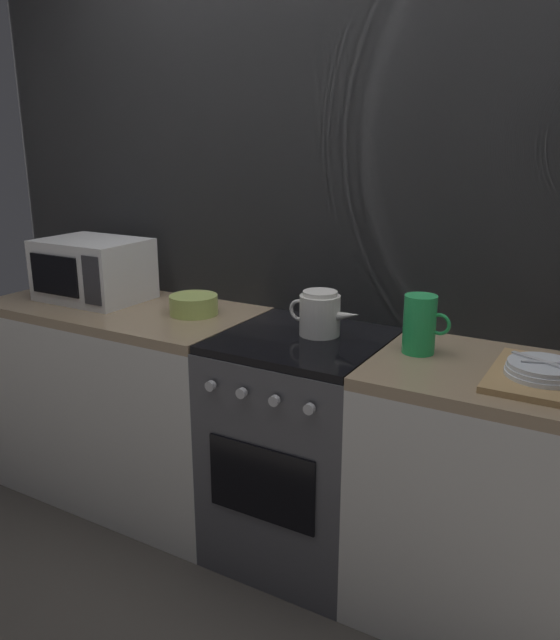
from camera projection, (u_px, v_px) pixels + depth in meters
ground_plane at (301, 547)px, 2.55m from camera, size 8.00×8.00×0.00m
back_wall at (342, 243)px, 2.48m from camera, size 3.60×0.05×2.40m
counter_left at (128, 401)px, 2.85m from camera, size 1.20×0.60×0.90m
stove_unit at (302, 448)px, 2.42m from camera, size 0.60×0.63×0.90m
counter_right at (552, 514)px, 1.99m from camera, size 1.20×0.60×0.90m
microwave at (93, 270)px, 2.80m from camera, size 0.46×0.35×0.27m
kettle at (320, 314)px, 2.29m from camera, size 0.28×0.15×0.17m
mixing_bowl at (194, 305)px, 2.58m from camera, size 0.20×0.20×0.08m
pitcher at (420, 324)px, 2.10m from camera, size 0.16×0.11×0.20m
dish_pile at (543, 374)px, 1.87m from camera, size 0.30×0.40×0.07m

